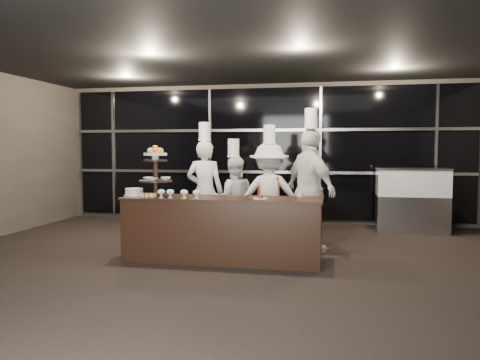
% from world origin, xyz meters
% --- Properties ---
extents(room, '(10.00, 10.00, 10.00)m').
position_xyz_m(room, '(0.00, 0.00, 1.50)').
color(room, black).
rests_on(room, ground).
extents(window_wall, '(8.60, 0.10, 2.80)m').
position_xyz_m(window_wall, '(0.00, 4.94, 1.50)').
color(window_wall, black).
rests_on(window_wall, ground).
extents(buffet_counter, '(2.84, 0.74, 0.92)m').
position_xyz_m(buffet_counter, '(-0.08, 1.36, 0.47)').
color(buffet_counter, black).
rests_on(buffet_counter, ground).
extents(display_stand, '(0.48, 0.48, 0.74)m').
position_xyz_m(display_stand, '(-1.08, 1.36, 1.34)').
color(display_stand, black).
rests_on(display_stand, buffet_counter).
extents(compotes, '(0.63, 0.11, 0.12)m').
position_xyz_m(compotes, '(-0.66, 1.14, 1.00)').
color(compotes, silver).
rests_on(compotes, buffet_counter).
extents(layer_cake, '(0.30, 0.30, 0.11)m').
position_xyz_m(layer_cake, '(-1.40, 1.31, 0.97)').
color(layer_cake, white).
rests_on(layer_cake, buffet_counter).
extents(pastry_squares, '(0.20, 0.13, 0.05)m').
position_xyz_m(pastry_squares, '(-1.13, 1.19, 0.95)').
color(pastry_squares, '#E9C471').
rests_on(pastry_squares, buffet_counter).
extents(small_plate, '(0.20, 0.20, 0.05)m').
position_xyz_m(small_plate, '(0.48, 1.26, 0.94)').
color(small_plate, white).
rests_on(small_plate, buffet_counter).
extents(chef_cup, '(0.08, 0.08, 0.07)m').
position_xyz_m(chef_cup, '(1.01, 1.61, 0.96)').
color(chef_cup, white).
rests_on(chef_cup, buffet_counter).
extents(display_case, '(1.33, 0.58, 1.24)m').
position_xyz_m(display_case, '(2.96, 4.30, 0.69)').
color(display_case, '#A5A5AA').
rests_on(display_case, ground).
extents(chef_a, '(0.66, 0.44, 2.05)m').
position_xyz_m(chef_a, '(-0.67, 2.58, 0.90)').
color(chef_a, silver).
rests_on(chef_a, ground).
extents(chef_b, '(0.84, 0.73, 1.77)m').
position_xyz_m(chef_b, '(-0.19, 2.64, 0.75)').
color(chef_b, white).
rests_on(chef_b, ground).
extents(chef_c, '(1.19, 0.81, 1.99)m').
position_xyz_m(chef_c, '(0.45, 2.43, 0.86)').
color(chef_c, silver).
rests_on(chef_c, ground).
extents(chef_d, '(1.08, 1.17, 2.22)m').
position_xyz_m(chef_d, '(1.13, 2.15, 0.97)').
color(chef_d, white).
rests_on(chef_d, ground).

